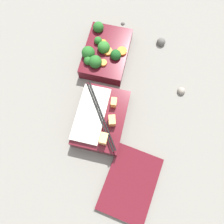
# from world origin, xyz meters

# --- Properties ---
(ground_plane) EXTENTS (3.00, 3.00, 0.00)m
(ground_plane) POSITION_xyz_m (0.00, 0.00, 0.00)
(ground_plane) COLOR slate
(bento_tray_vegetable) EXTENTS (0.20, 0.14, 0.08)m
(bento_tray_vegetable) POSITION_xyz_m (-0.12, -0.03, 0.03)
(bento_tray_vegetable) COLOR #510F19
(bento_tray_vegetable) RESTS_ON ground_plane
(bento_tray_rice) EXTENTS (0.20, 0.14, 0.07)m
(bento_tray_rice) POSITION_xyz_m (0.10, 0.01, 0.03)
(bento_tray_rice) COLOR #510F19
(bento_tray_rice) RESTS_ON ground_plane
(bento_lid) EXTENTS (0.21, 0.16, 0.01)m
(bento_lid) POSITION_xyz_m (0.26, 0.14, 0.01)
(bento_lid) COLOR #510F19
(bento_lid) RESTS_ON ground_plane
(pebble_0) EXTENTS (0.03, 0.03, 0.03)m
(pebble_0) POSITION_xyz_m (-0.22, 0.15, 0.01)
(pebble_0) COLOR #595651
(pebble_0) RESTS_ON ground_plane
(pebble_1) EXTENTS (0.02, 0.02, 0.02)m
(pebble_1) POSITION_xyz_m (-0.05, 0.24, 0.01)
(pebble_1) COLOR gray
(pebble_1) RESTS_ON ground_plane
(pebble_2) EXTENTS (0.01, 0.01, 0.01)m
(pebble_2) POSITION_xyz_m (-0.28, -0.00, 0.00)
(pebble_2) COLOR #595651
(pebble_2) RESTS_ON ground_plane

